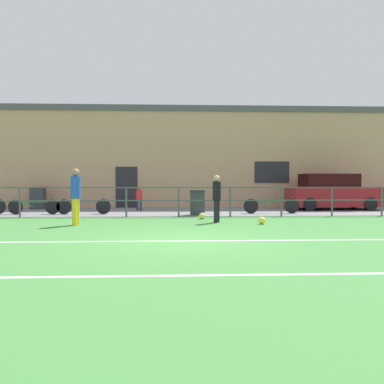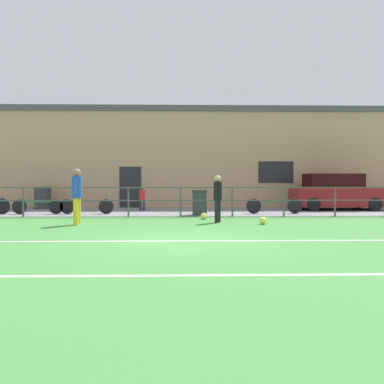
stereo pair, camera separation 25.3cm
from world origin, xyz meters
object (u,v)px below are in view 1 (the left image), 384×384
object	(u,v)px
parked_car_red	(331,193)
bicycle_parked_0	(271,206)
soccer_ball_match	(262,221)
bicycle_parked_1	(84,206)
player_goalkeeper	(217,196)
soccer_ball_spare	(202,216)
player_striker	(76,193)
trash_bin_1	(197,202)
trash_bin_0	(38,198)
bicycle_parked_2	(34,207)
spectator_child	(139,197)

from	to	relation	value
parked_car_red	bicycle_parked_0	distance (m)	4.09
soccer_ball_match	bicycle_parked_1	world-z (taller)	bicycle_parked_1
player_goalkeeper	bicycle_parked_1	size ratio (longest dim) A/B	0.71
player_goalkeeper	soccer_ball_spare	size ratio (longest dim) A/B	6.90
player_goalkeeper	bicycle_parked_1	world-z (taller)	player_goalkeeper
player_goalkeeper	parked_car_red	bearing A→B (deg)	-26.86
soccer_ball_match	parked_car_red	distance (m)	7.67
player_striker	parked_car_red	bearing A→B (deg)	122.34
player_goalkeeper	trash_bin_1	world-z (taller)	player_goalkeeper
bicycle_parked_0	bicycle_parked_1	bearing A→B (deg)	-180.00
trash_bin_0	player_striker	bearing A→B (deg)	-63.06
bicycle_parked_2	spectator_child	bearing A→B (deg)	22.06
player_striker	parked_car_red	xyz separation A→B (m)	(10.59, 6.02, -0.19)
soccer_ball_spare	bicycle_parked_0	size ratio (longest dim) A/B	0.10
bicycle_parked_2	bicycle_parked_1	bearing A→B (deg)	0.00
bicycle_parked_1	spectator_child	bearing A→B (deg)	38.22
bicycle_parked_0	soccer_ball_match	bearing A→B (deg)	-108.14
bicycle_parked_0	trash_bin_0	size ratio (longest dim) A/B	2.20
player_striker	parked_car_red	size ratio (longest dim) A/B	0.43
player_goalkeeper	trash_bin_1	bearing A→B (deg)	31.52
soccer_ball_match	trash_bin_1	bearing A→B (deg)	119.90
trash_bin_1	parked_car_red	bearing A→B (deg)	22.60
spectator_child	bicycle_parked_2	distance (m)	4.46
spectator_child	trash_bin_1	distance (m)	3.38
parked_car_red	bicycle_parked_2	world-z (taller)	parked_car_red
bicycle_parked_0	bicycle_parked_2	size ratio (longest dim) A/B	1.13
trash_bin_0	trash_bin_1	xyz separation A→B (m)	(7.51, -3.62, -0.04)
spectator_child	parked_car_red	distance (m)	9.12
bicycle_parked_2	player_striker	bearing A→B (deg)	-55.63
player_striker	bicycle_parked_0	world-z (taller)	player_striker
bicycle_parked_0	bicycle_parked_1	distance (m)	7.79
bicycle_parked_0	trash_bin_1	distance (m)	3.20
soccer_ball_spare	spectator_child	xyz separation A→B (m)	(-2.61, 3.78, 0.53)
player_striker	trash_bin_0	distance (m)	7.75
spectator_child	soccer_ball_match	bearing A→B (deg)	141.61
player_goalkeeper	trash_bin_0	size ratio (longest dim) A/B	1.47
soccer_ball_match	trash_bin_0	xyz separation A→B (m)	(-9.40, 6.89, 0.44)
bicycle_parked_0	trash_bin_0	distance (m)	11.08
bicycle_parked_1	trash_bin_1	distance (m)	4.68
soccer_ball_spare	trash_bin_1	distance (m)	1.59
bicycle_parked_1	soccer_ball_match	bearing A→B (deg)	-30.57
spectator_child	player_goalkeeper	bearing A→B (deg)	134.27
player_goalkeeper	parked_car_red	xyz separation A→B (m)	(6.09, 5.45, -0.08)
trash_bin_1	player_goalkeeper	bearing A→B (deg)	-79.80
parked_car_red	trash_bin_0	xyz separation A→B (m)	(-14.10, 0.88, -0.26)
soccer_ball_match	spectator_child	bearing A→B (deg)	128.55
player_striker	bicycle_parked_2	bearing A→B (deg)	-142.93
player_goalkeeper	bicycle_parked_0	distance (m)	4.27
spectator_child	trash_bin_1	world-z (taller)	spectator_child
bicycle_parked_2	trash_bin_0	xyz separation A→B (m)	(-0.86, 3.04, 0.23)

